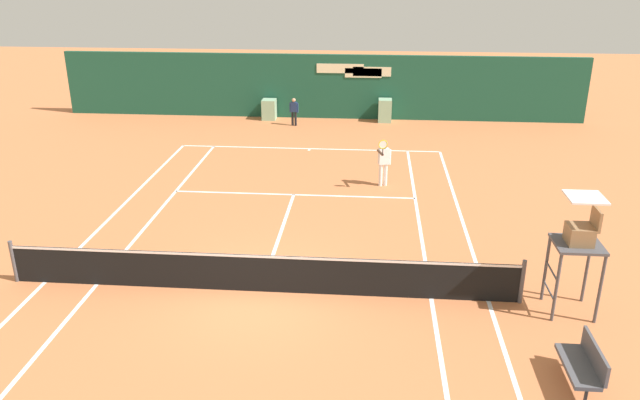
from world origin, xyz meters
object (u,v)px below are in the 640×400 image
at_px(player_bench, 584,362).
at_px(player_on_baseline, 384,160).
at_px(umpire_chair, 579,239).
at_px(tennis_ball_mid_court, 315,260).
at_px(ball_kid_left_post, 294,110).

xyz_separation_m(player_bench, player_on_baseline, (-3.53, 10.45, 0.43)).
height_order(umpire_chair, player_on_baseline, umpire_chair).
xyz_separation_m(umpire_chair, player_bench, (-0.51, -2.67, -1.26)).
relative_size(player_bench, tennis_ball_mid_court, 19.47).
xyz_separation_m(umpire_chair, player_on_baseline, (-4.04, 7.79, -0.83)).
distance_m(player_on_baseline, ball_kid_left_post, 8.83).
distance_m(umpire_chair, tennis_ball_mid_court, 6.40).
bearing_deg(player_bench, player_on_baseline, 18.65).
bearing_deg(player_bench, ball_kid_left_post, 22.47).
xyz_separation_m(player_on_baseline, ball_kid_left_post, (-4.04, 7.84, -0.20)).
relative_size(player_bench, player_on_baseline, 0.74).
relative_size(umpire_chair, player_bench, 2.07).
xyz_separation_m(player_bench, ball_kid_left_post, (-7.57, 18.30, 0.23)).
height_order(player_bench, tennis_ball_mid_court, player_bench).
height_order(player_on_baseline, tennis_ball_mid_court, player_on_baseline).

